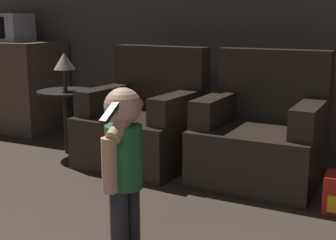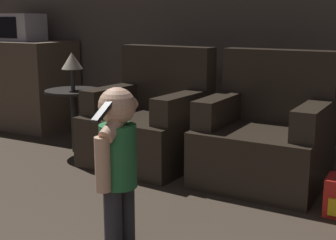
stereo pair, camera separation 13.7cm
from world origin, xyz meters
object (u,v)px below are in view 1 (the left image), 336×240
object	(u,v)px
armchair_left	(145,124)
armchair_right	(262,136)
lamp	(64,62)
microwave	(5,27)
person_toddler	(123,157)

from	to	relation	value
armchair_left	armchair_right	bearing A→B (deg)	4.96
lamp	armchair_right	bearing A→B (deg)	2.01
microwave	lamp	world-z (taller)	microwave
lamp	person_toddler	bearing A→B (deg)	-43.78
person_toddler	microwave	world-z (taller)	microwave
armchair_left	armchair_right	distance (m)	0.96
armchair_left	armchair_right	size ratio (longest dim) A/B	1.00
armchair_right	lamp	size ratio (longest dim) A/B	2.90
armchair_left	armchair_right	world-z (taller)	same
armchair_left	person_toddler	size ratio (longest dim) A/B	1.12
armchair_right	lamp	xyz separation A→B (m)	(-1.69, -0.06, 0.47)
armchair_left	microwave	xyz separation A→B (m)	(-1.90, 0.48, 0.74)
microwave	lamp	distance (m)	1.32
armchair_right	microwave	distance (m)	2.99
armchair_left	lamp	distance (m)	0.87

